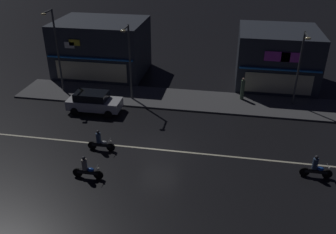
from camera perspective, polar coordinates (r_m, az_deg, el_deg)
ground_plane at (r=24.14m, az=-1.47°, el=-5.26°), size 140.00×140.00×0.00m
lane_divider_stripe at (r=24.13m, az=-1.47°, el=-5.25°), size 27.13×0.16×0.01m
sidewalk_far at (r=31.08m, az=1.47°, el=2.88°), size 28.55×4.19×0.14m
storefront_left_block at (r=35.40m, az=16.98°, el=9.17°), size 7.21×7.18×5.14m
storefront_center_block at (r=37.19m, az=-10.55°, el=10.93°), size 8.70×6.87×5.33m
streetlamp_west at (r=32.43m, az=-17.57°, el=10.92°), size 0.44×1.64×7.32m
streetlamp_mid at (r=29.65m, az=-6.28°, el=9.58°), size 0.44×1.64×6.42m
streetlamp_east at (r=30.29m, az=20.44°, el=8.11°), size 0.44×1.64×6.16m
pedestrian_on_sidewalk at (r=31.25m, az=11.86°, el=4.39°), size 0.33×0.33×1.95m
parked_car_near_kerb at (r=29.37m, az=-11.82°, el=2.43°), size 4.30×1.98×1.67m
motorcycle_lead at (r=24.19m, az=-10.81°, el=-3.95°), size 1.90×0.60×1.52m
motorcycle_following at (r=23.06m, az=22.62°, el=-7.58°), size 1.90×0.60×1.52m
motorcycle_opposite_lane at (r=21.79m, az=-12.92°, el=-8.14°), size 1.90×0.60×1.52m
traffic_cone at (r=29.87m, az=-9.46°, el=1.83°), size 0.36×0.36×0.55m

